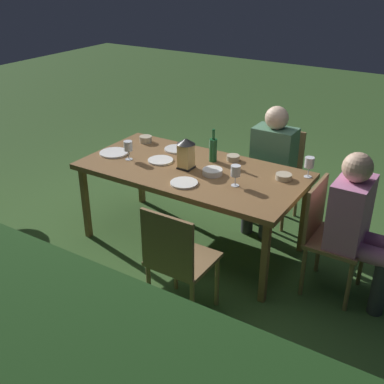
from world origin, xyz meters
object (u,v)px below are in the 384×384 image
(lantern_centerpiece, at_px, (186,152))
(plate_a, at_px, (177,149))
(dining_table, at_px, (192,174))
(green_bottle_on_table, at_px, (213,149))
(person_in_pink, at_px, (358,222))
(plate_b, at_px, (114,153))
(plate_c, at_px, (161,160))
(person_in_green, at_px, (270,163))
(wine_glass_b, at_px, (236,172))
(plate_d, at_px, (184,183))
(chair_side_right_a, at_px, (177,258))
(wine_glass_a, at_px, (128,147))
(bowl_bread, at_px, (212,172))
(bowl_dip, at_px, (233,158))
(wine_glass_c, at_px, (309,163))
(bowl_salad, at_px, (146,139))
(chair_side_left_a, at_px, (278,171))
(chair_head_near, at_px, (328,233))
(bowl_olives, at_px, (284,176))

(lantern_centerpiece, distance_m, plate_a, 0.45)
(dining_table, distance_m, green_bottle_on_table, 0.29)
(person_in_pink, height_order, plate_b, person_in_pink)
(lantern_centerpiece, xyz_separation_m, plate_c, (0.27, -0.01, -0.14))
(person_in_green, relative_size, wine_glass_b, 6.80)
(plate_d, bearing_deg, person_in_pink, -167.48)
(chair_side_right_a, height_order, wine_glass_a, wine_glass_a)
(bowl_bread, relative_size, bowl_dip, 1.45)
(bowl_bread, bearing_deg, green_bottle_on_table, -60.93)
(dining_table, distance_m, person_in_pink, 1.39)
(lantern_centerpiece, distance_m, wine_glass_a, 0.54)
(wine_glass_c, xyz_separation_m, bowl_salad, (1.59, 0.05, -0.09))
(plate_b, relative_size, bowl_bread, 1.57)
(chair_side_left_a, xyz_separation_m, wine_glass_c, (-0.46, 0.51, 0.36))
(chair_side_left_a, distance_m, person_in_green, 0.25)
(lantern_centerpiece, bearing_deg, bowl_salad, -25.75)
(chair_side_left_a, height_order, bowl_salad, chair_side_left_a)
(chair_head_near, bearing_deg, plate_c, 0.30)
(lantern_centerpiece, xyz_separation_m, bowl_dip, (-0.26, -0.36, -0.12))
(chair_head_near, height_order, bowl_salad, chair_head_near)
(person_in_green, distance_m, bowl_dip, 0.41)
(chair_side_left_a, relative_size, person_in_green, 0.76)
(person_in_green, xyz_separation_m, plate_b, (1.20, 0.76, 0.10))
(wine_glass_a, xyz_separation_m, bowl_bread, (-0.78, -0.11, -0.09))
(wine_glass_a, bearing_deg, wine_glass_b, -178.89)
(bowl_olives, distance_m, bowl_salad, 1.44)
(person_in_green, height_order, plate_d, person_in_green)
(person_in_green, bearing_deg, chair_side_left_a, -90.00)
(chair_head_near, xyz_separation_m, wine_glass_a, (1.77, 0.12, 0.36))
(wine_glass_b, bearing_deg, bowl_salad, -19.06)
(chair_side_left_a, relative_size, wine_glass_b, 5.15)
(lantern_centerpiece, distance_m, plate_d, 0.34)
(green_bottle_on_table, height_order, wine_glass_a, green_bottle_on_table)
(chair_side_left_a, distance_m, plate_b, 1.55)
(bowl_olives, height_order, bowl_bread, bowl_bread)
(person_in_pink, distance_m, bowl_olives, 0.70)
(chair_side_right_a, relative_size, bowl_salad, 7.33)
(dining_table, bearing_deg, wine_glass_a, 12.03)
(wine_glass_a, height_order, bowl_olives, wine_glass_a)
(person_in_pink, height_order, wine_glass_b, person_in_pink)
(plate_a, relative_size, bowl_dip, 1.99)
(plate_d, height_order, bowl_bread, bowl_bread)
(person_in_pink, distance_m, bowl_salad, 2.12)
(dining_table, height_order, chair_side_right_a, chair_side_right_a)
(chair_side_left_a, distance_m, plate_a, 1.00)
(person_in_green, xyz_separation_m, bowl_dip, (0.22, 0.33, 0.12))
(green_bottle_on_table, xyz_separation_m, wine_glass_a, (0.64, 0.36, 0.01))
(lantern_centerpiece, bearing_deg, chair_side_left_a, -118.02)
(plate_b, bearing_deg, green_bottle_on_table, -159.01)
(lantern_centerpiece, height_order, bowl_dip, lantern_centerpiece)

